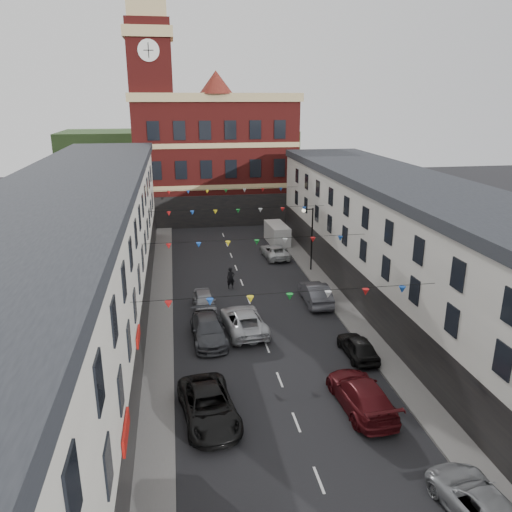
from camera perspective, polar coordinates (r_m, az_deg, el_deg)
ground at (r=32.98m, az=1.25°, el=-10.36°), size 160.00×160.00×0.00m
pavement_left at (r=34.29m, az=-10.95°, el=-9.40°), size 1.80×64.00×0.15m
pavement_right at (r=36.42m, az=11.49°, el=-7.75°), size 1.80×64.00×0.15m
terrace_left at (r=31.92m, az=-20.32°, el=-2.01°), size 8.40×56.00×10.70m
terrace_right at (r=35.87m, az=19.83°, el=-0.67°), size 8.40×56.00×9.70m
civic_building at (r=67.17m, az=-4.79°, el=11.33°), size 20.60×13.30×18.50m
clock_tower at (r=63.62m, az=-11.76°, el=16.82°), size 5.60×5.60×30.00m
distant_hill at (r=91.21m, az=-8.59°, el=10.88°), size 40.00×14.00×10.00m
street_lamp at (r=45.75m, az=6.13°, el=2.90°), size 1.10×0.36×6.00m
car_left_c at (r=26.12m, az=-5.42°, el=-16.72°), size 3.20×5.83×1.55m
car_left_d at (r=33.64m, az=-5.48°, el=-8.39°), size 2.39×5.35×1.52m
car_left_e at (r=38.37m, az=-5.93°, el=-5.12°), size 1.80×4.12×1.38m
car_right_b at (r=22.93m, az=24.27°, el=-24.43°), size 2.87×5.17×1.37m
car_right_c at (r=27.37m, az=11.94°, el=-15.21°), size 2.56×5.70×1.62m
car_right_d at (r=32.19m, az=11.58°, el=-10.11°), size 1.73×4.08×1.37m
car_right_e at (r=39.55m, az=6.80°, el=-4.23°), size 1.85×5.03×1.64m
car_right_f at (r=50.38m, az=2.14°, el=0.55°), size 2.54×4.96×1.34m
moving_car at (r=34.76m, az=-1.44°, el=-7.36°), size 3.12×5.89×1.58m
white_van at (r=55.28m, az=2.43°, el=2.55°), size 2.11×4.98×2.16m
pedestrian at (r=42.18m, az=-2.90°, el=-2.54°), size 0.73×0.53×1.87m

